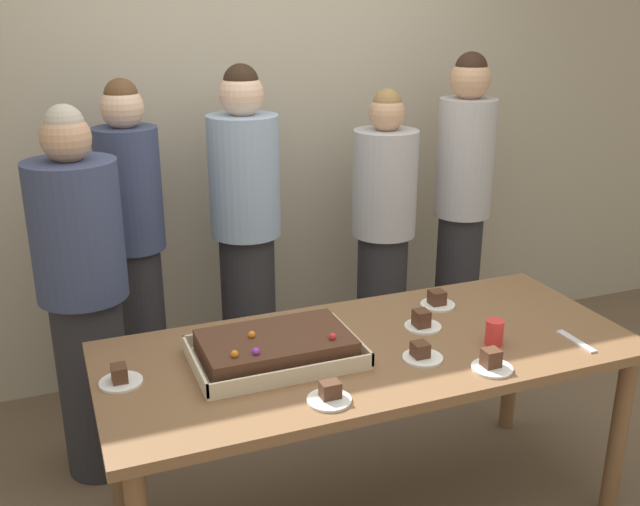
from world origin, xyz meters
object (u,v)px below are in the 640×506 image
object	(u,v)px
plated_slice_near_right	(330,395)
plated_slice_center_front	(421,354)
sheet_cake	(276,349)
plated_slice_far_left	(422,322)
plated_slice_center_back	(437,301)
plated_slice_far_right	(492,363)
person_green_shirt_behind	(135,248)
party_table	(370,366)
drink_cup_nearest	(494,332)
person_serving_front	(383,236)
plated_slice_near_left	(120,378)
person_far_right_suit	(84,296)
cake_server_utensil	(576,341)
person_left_edge_reaching	(462,206)
person_striped_tie_right	(246,234)

from	to	relation	value
plated_slice_near_right	plated_slice_center_front	size ratio (longest dim) A/B	1.00
sheet_cake	plated_slice_far_left	world-z (taller)	sheet_cake
plated_slice_center_back	plated_slice_near_right	bearing A→B (deg)	-142.73
plated_slice_far_right	person_green_shirt_behind	xyz separation A→B (m)	(-1.04, 1.50, 0.09)
party_table	drink_cup_nearest	xyz separation A→B (m)	(0.45, -0.16, 0.14)
plated_slice_far_right	person_green_shirt_behind	distance (m)	1.83
person_serving_front	plated_slice_near_left	bearing A→B (deg)	-13.65
plated_slice_near_left	plated_slice_far_right	distance (m)	1.31
plated_slice_near_left	plated_slice_center_back	distance (m)	1.38
party_table	person_far_right_suit	distance (m)	1.26
party_table	plated_slice_near_left	world-z (taller)	plated_slice_near_left
plated_slice_center_back	cake_server_utensil	world-z (taller)	plated_slice_center_back
party_table	plated_slice_far_left	bearing A→B (deg)	15.22
drink_cup_nearest	person_left_edge_reaching	world-z (taller)	person_left_edge_reaching
plated_slice_near_right	person_green_shirt_behind	bearing A→B (deg)	105.72
person_green_shirt_behind	person_far_right_suit	distance (m)	0.50
drink_cup_nearest	person_striped_tie_right	distance (m)	1.44
plated_slice_far_left	cake_server_utensil	world-z (taller)	plated_slice_far_left
sheet_cake	plated_slice_center_back	size ratio (longest dim) A/B	4.08
plated_slice_far_left	person_striped_tie_right	size ratio (longest dim) A/B	0.09
plated_slice_far_left	person_green_shirt_behind	distance (m)	1.48
plated_slice_far_left	plated_slice_far_right	size ratio (longest dim) A/B	1.00
plated_slice_near_right	plated_slice_far_left	distance (m)	0.68
plated_slice_center_back	person_striped_tie_right	xyz separation A→B (m)	(-0.60, 0.89, 0.11)
person_serving_front	cake_server_utensil	bearing A→B (deg)	49.16
plated_slice_near_left	plated_slice_center_front	world-z (taller)	plated_slice_near_left
plated_slice_center_back	person_far_right_suit	size ratio (longest dim) A/B	0.09
plated_slice_near_left	drink_cup_nearest	distance (m)	1.40
person_green_shirt_behind	plated_slice_far_right	bearing A→B (deg)	18.18
plated_slice_near_right	person_far_right_suit	world-z (taller)	person_far_right_suit
plated_slice_far_right	person_far_right_suit	distance (m)	1.71
drink_cup_nearest	plated_slice_center_back	bearing A→B (deg)	92.18
plated_slice_near_left	plated_slice_center_back	xyz separation A→B (m)	(1.36, 0.18, 0.00)
party_table	person_serving_front	xyz separation A→B (m)	(0.59, 1.09, 0.13)
party_table	person_serving_front	bearing A→B (deg)	61.59
sheet_cake	plated_slice_far_right	bearing A→B (deg)	-26.56
sheet_cake	plated_slice_far_left	bearing A→B (deg)	4.00
plated_slice_far_right	drink_cup_nearest	xyz separation A→B (m)	(0.12, 0.16, 0.03)
plated_slice_near_right	plated_slice_center_back	world-z (taller)	plated_slice_center_back
plated_slice_far_right	plated_slice_center_back	distance (m)	0.58
person_striped_tie_right	plated_slice_far_left	bearing A→B (deg)	32.50
plated_slice_center_back	plated_slice_far_left	bearing A→B (deg)	-134.73
person_serving_front	sheet_cake	bearing A→B (deg)	0.00
plated_slice_near_right	plated_slice_far_right	xyz separation A→B (m)	(0.62, -0.01, 0.00)
plated_slice_center_back	person_serving_front	bearing A→B (deg)	79.55
plated_slice_far_left	plated_slice_center_back	bearing A→B (deg)	45.27
person_serving_front	plated_slice_far_left	bearing A→B (deg)	24.34
plated_slice_center_front	person_green_shirt_behind	world-z (taller)	person_green_shirt_behind
plated_slice_far_right	person_striped_tie_right	distance (m)	1.55
plated_slice_far_right	person_far_right_suit	world-z (taller)	person_far_right_suit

